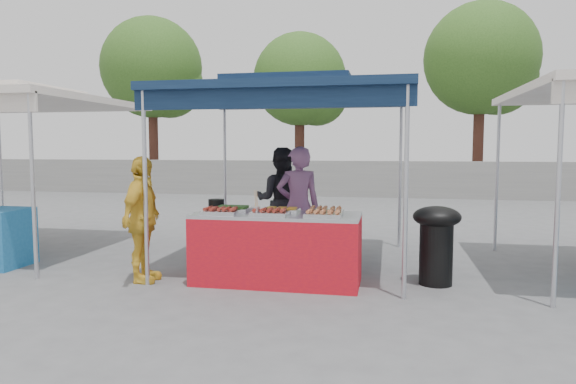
% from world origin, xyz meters
% --- Properties ---
extents(ground_plane, '(80.00, 80.00, 0.00)m').
position_xyz_m(ground_plane, '(0.00, 0.00, 0.00)').
color(ground_plane, '#5C5D5F').
extents(back_wall, '(40.00, 0.25, 1.20)m').
position_xyz_m(back_wall, '(0.00, 11.00, 0.60)').
color(back_wall, gray).
rests_on(back_wall, ground_plane).
extents(main_canopy, '(3.20, 3.20, 2.57)m').
position_xyz_m(main_canopy, '(0.00, 0.97, 2.37)').
color(main_canopy, silver).
rests_on(main_canopy, ground_plane).
extents(tree_0, '(3.89, 3.89, 6.68)m').
position_xyz_m(tree_0, '(-7.68, 12.86, 4.57)').
color(tree_0, '#432219').
rests_on(tree_0, ground_plane).
extents(tree_1, '(3.46, 3.39, 5.82)m').
position_xyz_m(tree_1, '(-1.81, 12.75, 3.98)').
color(tree_1, '#432219').
rests_on(tree_1, ground_plane).
extents(tree_2, '(3.85, 3.85, 6.61)m').
position_xyz_m(tree_2, '(4.49, 12.85, 4.52)').
color(tree_2, '#432219').
rests_on(tree_2, ground_plane).
extents(vendor_table, '(2.00, 0.80, 0.85)m').
position_xyz_m(vendor_table, '(0.00, -0.10, 0.43)').
color(vendor_table, red).
rests_on(vendor_table, ground_plane).
extents(food_tray_fl, '(0.42, 0.30, 0.07)m').
position_xyz_m(food_tray_fl, '(-0.63, -0.33, 0.88)').
color(food_tray_fl, silver).
rests_on(food_tray_fl, vendor_table).
extents(food_tray_fm, '(0.42, 0.30, 0.07)m').
position_xyz_m(food_tray_fm, '(-0.03, -0.34, 0.88)').
color(food_tray_fm, silver).
rests_on(food_tray_fm, vendor_table).
extents(food_tray_fr, '(0.42, 0.30, 0.07)m').
position_xyz_m(food_tray_fr, '(0.60, -0.34, 0.88)').
color(food_tray_fr, silver).
rests_on(food_tray_fr, vendor_table).
extents(food_tray_bl, '(0.42, 0.30, 0.07)m').
position_xyz_m(food_tray_bl, '(-0.57, -0.05, 0.88)').
color(food_tray_bl, silver).
rests_on(food_tray_bl, vendor_table).
extents(food_tray_bm, '(0.42, 0.30, 0.07)m').
position_xyz_m(food_tray_bm, '(0.04, -0.02, 0.88)').
color(food_tray_bm, silver).
rests_on(food_tray_bm, vendor_table).
extents(food_tray_br, '(0.42, 0.30, 0.07)m').
position_xyz_m(food_tray_br, '(0.58, -0.03, 0.88)').
color(food_tray_br, silver).
rests_on(food_tray_br, vendor_table).
extents(cooking_pot, '(0.20, 0.20, 0.12)m').
position_xyz_m(cooking_pot, '(-0.89, 0.26, 0.91)').
color(cooking_pot, black).
rests_on(cooking_pot, vendor_table).
extents(skewer_cup, '(0.09, 0.09, 0.11)m').
position_xyz_m(skewer_cup, '(-0.19, -0.34, 0.90)').
color(skewer_cup, silver).
rests_on(skewer_cup, vendor_table).
extents(wok_burner, '(0.57, 0.57, 0.95)m').
position_xyz_m(wok_burner, '(1.89, 0.20, 0.56)').
color(wok_burner, black).
rests_on(wok_burner, ground_plane).
extents(crate_left, '(0.54, 0.38, 0.32)m').
position_xyz_m(crate_left, '(-0.31, 0.45, 0.16)').
color(crate_left, '#1443A7').
rests_on(crate_left, ground_plane).
extents(crate_right, '(0.55, 0.39, 0.33)m').
position_xyz_m(crate_right, '(0.20, 0.42, 0.17)').
color(crate_right, '#1443A7').
rests_on(crate_right, ground_plane).
extents(crate_stacked, '(0.54, 0.38, 0.32)m').
position_xyz_m(crate_stacked, '(0.20, 0.42, 0.49)').
color(crate_stacked, '#1443A7').
rests_on(crate_stacked, crate_right).
extents(vendor_woman, '(0.70, 0.58, 1.66)m').
position_xyz_m(vendor_woman, '(0.09, 0.87, 0.83)').
color(vendor_woman, '#8D5A86').
rests_on(vendor_woman, ground_plane).
extents(helper_man, '(0.83, 0.66, 1.64)m').
position_xyz_m(helper_man, '(-0.34, 1.71, 0.82)').
color(helper_man, black).
rests_on(helper_man, ground_plane).
extents(customer_person, '(0.42, 0.92, 1.54)m').
position_xyz_m(customer_person, '(-1.62, -0.36, 0.77)').
color(customer_person, gold).
rests_on(customer_person, ground_plane).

